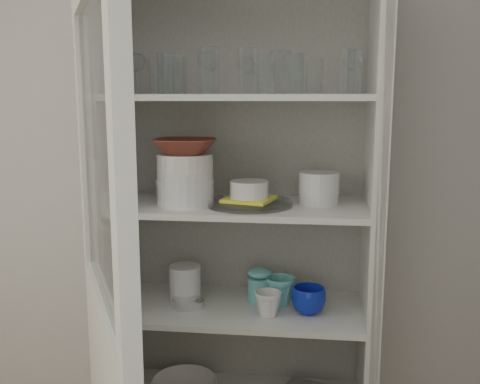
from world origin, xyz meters
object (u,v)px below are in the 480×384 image
Objects in this scene: goblet_0 at (137,71)px; goblet_1 at (209,71)px; plate_stack_front at (186,188)px; cupboard_door at (109,380)px; white_canister at (185,284)px; mug_white at (268,304)px; terracotta_bowl at (185,146)px; goblet_3 at (354,70)px; pantry_cabinet at (242,279)px; goblet_2 at (247,74)px; white_ramekin at (249,189)px; measuring_cups at (186,302)px; grey_bowl_stack at (319,188)px; teal_jar at (260,287)px; plate_stack_back at (181,188)px; cream_bowl at (185,163)px; yellow_trivet at (249,199)px; mug_teal at (280,291)px; mug_blue at (309,300)px; glass_platter at (249,203)px.

goblet_1 reaches higher than goblet_0.
goblet_1 is 0.47m from plate_stack_front.
cupboard_door is 0.64m from white_canister.
terracotta_bowl is at bearing 169.75° from mug_white.
goblet_3 is 0.76m from plate_stack_front.
pantry_cabinet is 13.46× the size of goblet_2.
goblet_2 is (0.42, 0.03, -0.01)m from goblet_0.
goblet_3 is at bearing 8.46° from white_canister.
pantry_cabinet reaches higher than white_ramekin.
goblet_0 is 0.90m from measuring_cups.
grey_bowl_stack is at bearing 12.06° from white_ramekin.
goblet_3 is 0.90m from teal_jar.
terracotta_bowl reaches higher than white_canister.
cream_bowl is at bearing -71.86° from plate_stack_back.
measuring_cups is (-0.01, 0.01, -0.54)m from cream_bowl.
white_ramekin is at bearing 0.00° from yellow_trivet.
goblet_3 is at bearing 36.17° from grey_bowl_stack.
grey_bowl_stack is (0.25, 0.05, 0.04)m from yellow_trivet.
goblet_2 is at bearing 177.45° from goblet_3.
plate_stack_back is 1.21× the size of yellow_trivet.
mug_teal is at bearing 28.16° from yellow_trivet.
goblet_0 is 1.01× the size of goblet_3.
plate_stack_front is at bearing 0.00° from cream_bowl.
pantry_cabinet is 0.44m from plate_stack_back.
cream_bowl is 2.04× the size of mug_white.
mug_blue is at bearing -0.18° from measuring_cups.
terracotta_bowl is at bearing -35.15° from goblet_0.
goblet_0 is 0.63m from white_ramekin.
goblet_3 is 0.85× the size of plate_stack_front.
plate_stack_back is at bearing 107.63° from white_canister.
mug_white is at bearing -64.48° from goblet_2.
mug_white is (0.08, -0.06, -0.36)m from glass_platter.
goblet_3 reaches higher than plate_stack_front.
mug_white is at bearing -6.12° from plate_stack_front.
terracotta_bowl is 0.67m from mug_teal.
measuring_cups is (-0.01, 0.01, -0.44)m from plate_stack_front.
teal_jar is 0.81× the size of white_canister.
plate_stack_front reaches higher than white_canister.
mug_white is at bearing -29.73° from plate_stack_back.
yellow_trivet is 0.38m from teal_jar.
mug_blue is 0.13m from mug_teal.
cream_bowl is (0.22, -0.15, -0.33)m from goblet_0.
mug_white is 0.85× the size of teal_jar.
goblet_0 is 0.82m from goblet_3.
cream_bowl is 1.22× the size of yellow_trivet.
goblet_2 is 0.45m from white_ramekin.
mug_white reaches higher than measuring_cups.
measuring_cups is at bearing -141.45° from goblet_2.
cupboard_door is 11.09× the size of goblet_1.
cupboard_door is at bearing -102.42° from goblet_1.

